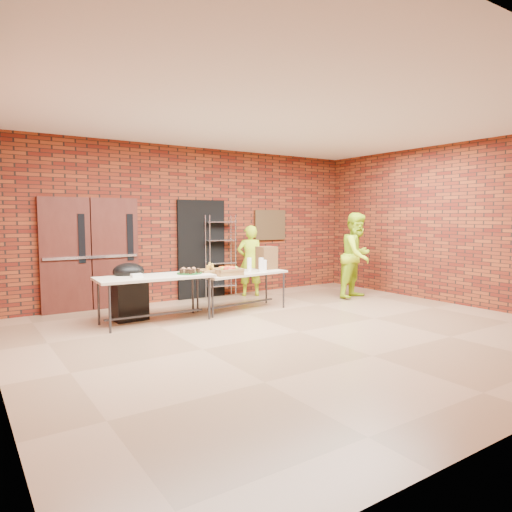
{
  "coord_description": "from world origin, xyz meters",
  "views": [
    {
      "loc": [
        -4.33,
        -5.3,
        1.76
      ],
      "look_at": [
        0.13,
        1.4,
        1.05
      ],
      "focal_mm": 32.0,
      "sensor_mm": 36.0,
      "label": 1
    }
  ],
  "objects_px": {
    "volunteer_man": "(357,255)",
    "covered_grill": "(129,291)",
    "table_right": "(241,275)",
    "volunteer_woman": "(250,261)",
    "coffee_dispenser": "(267,258)",
    "wire_rack": "(221,256)",
    "table_left": "(155,280)"
  },
  "relations": [
    {
      "from": "volunteer_man",
      "to": "covered_grill",
      "type": "bearing_deg",
      "value": 157.64
    },
    {
      "from": "table_right",
      "to": "volunteer_woman",
      "type": "height_order",
      "value": "volunteer_woman"
    },
    {
      "from": "coffee_dispenser",
      "to": "wire_rack",
      "type": "bearing_deg",
      "value": 104.47
    },
    {
      "from": "table_left",
      "to": "table_right",
      "type": "distance_m",
      "value": 1.71
    },
    {
      "from": "covered_grill",
      "to": "volunteer_woman",
      "type": "xyz_separation_m",
      "value": [
        2.99,
        0.84,
        0.29
      ]
    },
    {
      "from": "wire_rack",
      "to": "volunteer_woman",
      "type": "height_order",
      "value": "wire_rack"
    },
    {
      "from": "wire_rack",
      "to": "coffee_dispenser",
      "type": "distance_m",
      "value": 1.31
    },
    {
      "from": "table_left",
      "to": "table_right",
      "type": "height_order",
      "value": "table_left"
    },
    {
      "from": "wire_rack",
      "to": "table_left",
      "type": "relative_size",
      "value": 0.93
    },
    {
      "from": "table_right",
      "to": "covered_grill",
      "type": "bearing_deg",
      "value": 162.56
    },
    {
      "from": "covered_grill",
      "to": "table_right",
      "type": "bearing_deg",
      "value": -12.68
    },
    {
      "from": "wire_rack",
      "to": "covered_grill",
      "type": "bearing_deg",
      "value": -147.2
    },
    {
      "from": "wire_rack",
      "to": "table_left",
      "type": "bearing_deg",
      "value": -136.0
    },
    {
      "from": "covered_grill",
      "to": "volunteer_man",
      "type": "distance_m",
      "value": 4.85
    },
    {
      "from": "table_left",
      "to": "volunteer_man",
      "type": "height_order",
      "value": "volunteer_man"
    },
    {
      "from": "wire_rack",
      "to": "table_right",
      "type": "relative_size",
      "value": 0.98
    },
    {
      "from": "volunteer_woman",
      "to": "volunteer_man",
      "type": "bearing_deg",
      "value": 164.32
    },
    {
      "from": "coffee_dispenser",
      "to": "table_right",
      "type": "bearing_deg",
      "value": -165.86
    },
    {
      "from": "coffee_dispenser",
      "to": "volunteer_woman",
      "type": "bearing_deg",
      "value": 75.06
    },
    {
      "from": "volunteer_woman",
      "to": "covered_grill",
      "type": "bearing_deg",
      "value": 39.14
    },
    {
      "from": "table_left",
      "to": "coffee_dispenser",
      "type": "xyz_separation_m",
      "value": [
        2.41,
        0.22,
        0.23
      ]
    },
    {
      "from": "table_right",
      "to": "volunteer_woman",
      "type": "distance_m",
      "value": 1.55
    },
    {
      "from": "table_left",
      "to": "volunteer_woman",
      "type": "relative_size",
      "value": 1.23
    },
    {
      "from": "table_right",
      "to": "covered_grill",
      "type": "height_order",
      "value": "covered_grill"
    },
    {
      "from": "wire_rack",
      "to": "table_right",
      "type": "bearing_deg",
      "value": -95.91
    },
    {
      "from": "table_left",
      "to": "wire_rack",
      "type": "bearing_deg",
      "value": 38.39
    },
    {
      "from": "table_left",
      "to": "volunteer_woman",
      "type": "distance_m",
      "value": 2.96
    },
    {
      "from": "table_left",
      "to": "volunteer_man",
      "type": "relative_size",
      "value": 1.05
    },
    {
      "from": "table_right",
      "to": "coffee_dispenser",
      "type": "height_order",
      "value": "coffee_dispenser"
    },
    {
      "from": "volunteer_man",
      "to": "coffee_dispenser",
      "type": "bearing_deg",
      "value": 153.16
    },
    {
      "from": "volunteer_woman",
      "to": "table_right",
      "type": "bearing_deg",
      "value": 74.51
    },
    {
      "from": "table_right",
      "to": "wire_rack",
      "type": "bearing_deg",
      "value": 68.29
    }
  ]
}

